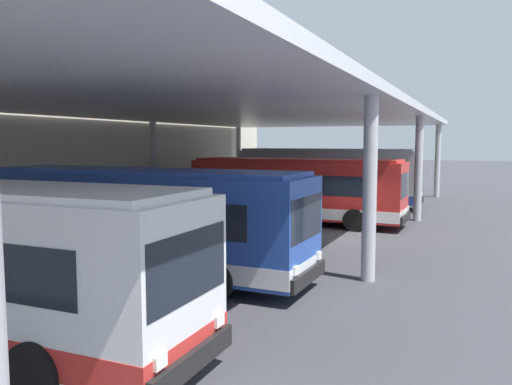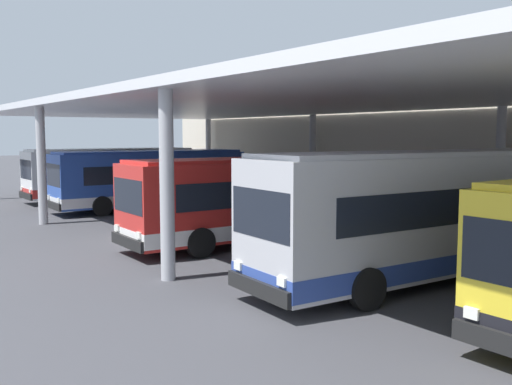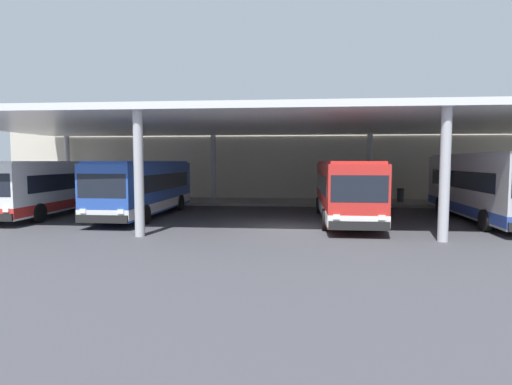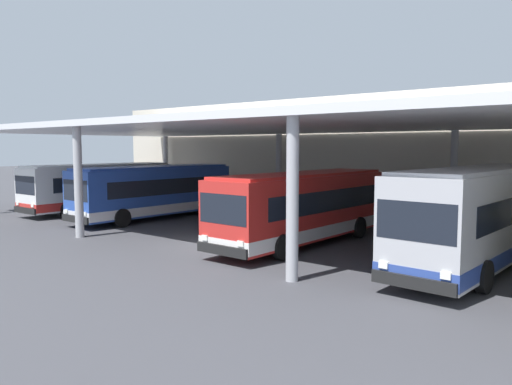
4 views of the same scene
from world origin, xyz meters
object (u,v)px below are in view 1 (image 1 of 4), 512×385
(bench_waiting, at_px, (176,196))
(trash_bin, at_px, (193,193))
(banner_sign, at_px, (250,168))
(bus_departing, at_px, (333,174))
(bus_middle_bay, at_px, (296,189))
(bus_far_bay, at_px, (326,176))
(bus_second_bay, at_px, (140,220))

(bench_waiting, height_order, trash_bin, trash_bin)
(trash_bin, relative_size, banner_sign, 0.31)
(bus_departing, bearing_deg, bus_middle_bay, -173.22)
(bus_middle_bay, relative_size, bus_departing, 1.00)
(bench_waiting, bearing_deg, bus_middle_bay, -109.24)
(bus_far_bay, bearing_deg, bus_second_bay, 178.83)
(bus_second_bay, xyz_separation_m, banner_sign, (23.53, 7.11, 0.32))
(bus_far_bay, distance_m, bus_departing, 5.22)
(bench_waiting, xyz_separation_m, banner_sign, (9.13, -0.88, 1.32))
(bus_second_bay, bearing_deg, bus_far_bay, -1.17)
(bus_second_bay, distance_m, bus_far_bay, 18.56)
(banner_sign, bearing_deg, bench_waiting, 174.51)
(trash_bin, xyz_separation_m, banner_sign, (7.10, -0.86, 1.30))
(bench_waiting, xyz_separation_m, trash_bin, (2.03, -0.01, 0.01))
(bus_middle_bay, bearing_deg, bus_second_bay, 175.37)
(bus_second_bay, xyz_separation_m, bus_far_bay, (18.56, -0.38, 0.19))
(bench_waiting, height_order, banner_sign, banner_sign)
(bus_middle_bay, height_order, bench_waiting, bus_middle_bay)
(bus_departing, bearing_deg, bus_far_bay, -169.65)
(bus_far_bay, height_order, banner_sign, bus_far_bay)
(bus_second_bay, bearing_deg, banner_sign, 16.81)
(bus_middle_bay, xyz_separation_m, bus_far_bay, (7.27, 0.54, 0.19))
(bus_second_bay, bearing_deg, bus_middle_bay, -4.63)
(bus_middle_bay, distance_m, bus_far_bay, 7.29)
(bus_middle_bay, relative_size, trash_bin, 10.78)
(bus_second_bay, xyz_separation_m, bench_waiting, (14.40, 7.99, -0.99))
(bus_departing, xyz_separation_m, trash_bin, (-7.26, 7.41, -0.98))
(trash_bin, bearing_deg, bus_middle_bay, -120.02)
(trash_bin, bearing_deg, banner_sign, -6.93)
(bus_middle_bay, height_order, bus_departing, same)
(bus_far_bay, bearing_deg, bench_waiting, 116.44)
(bus_middle_bay, height_order, banner_sign, banner_sign)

